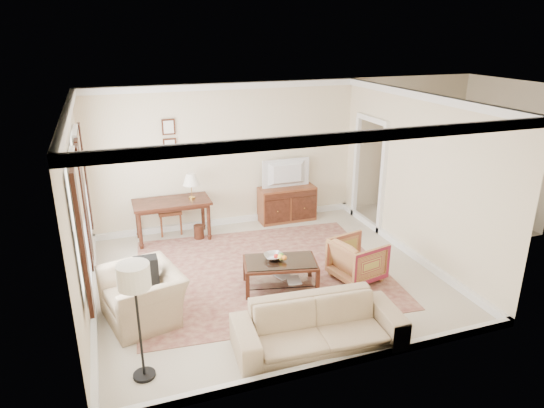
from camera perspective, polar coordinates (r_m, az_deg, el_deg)
room_shell at (r=7.29m, az=-0.71°, el=8.86°), size 5.51×5.01×2.91m
annex_bedroom at (r=11.01m, az=19.99°, el=-0.01°), size 3.00×2.70×2.90m
window_front at (r=6.52m, az=-21.66°, el=-2.41°), size 0.12×1.56×1.80m
window_rear at (r=8.03m, az=-21.44°, el=1.72°), size 0.12×1.56×1.80m
doorway at (r=10.07m, az=11.30°, el=3.42°), size 0.10×1.12×2.25m
rug at (r=8.27m, az=-1.20°, el=-7.95°), size 4.36×3.83×0.01m
writing_desk at (r=9.44m, az=-11.70°, el=-0.26°), size 1.45×0.72×0.79m
desk_chair at (r=9.82m, az=-12.04°, el=-0.45°), size 0.51×0.51×1.05m
desk_lamp at (r=9.38m, az=-9.47°, el=2.08°), size 0.32×0.32×0.50m
framed_prints at (r=9.52m, az=-12.01°, el=7.80°), size 0.25×0.04×0.68m
sideboard at (r=10.29m, az=1.77°, el=0.03°), size 1.20×0.46×0.74m
tv at (r=10.01m, az=1.86°, el=4.61°), size 0.98×0.56×0.13m
coffee_table at (r=7.62m, az=0.98°, el=-7.44°), size 1.25×0.89×0.48m
fruit_bowl at (r=7.61m, az=0.22°, el=-6.11°), size 0.42×0.42×0.10m
book_a at (r=7.73m, az=0.49°, el=-8.56°), size 0.28×0.12×0.38m
book_b at (r=7.64m, az=1.78°, el=-8.96°), size 0.28×0.08×0.38m
striped_armchair at (r=8.02m, az=10.03°, el=-6.23°), size 0.83×0.87×0.76m
club_armchair at (r=7.05m, az=-15.01°, el=-9.49°), size 0.97×1.26×0.98m
backpack at (r=6.99m, az=-14.58°, el=-7.39°), size 0.22×0.32×0.40m
sofa at (r=6.31m, az=5.53°, el=-13.31°), size 2.20×0.79×0.84m
floor_lamp at (r=5.59m, az=-15.87°, el=-9.13°), size 0.36×0.36×1.48m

